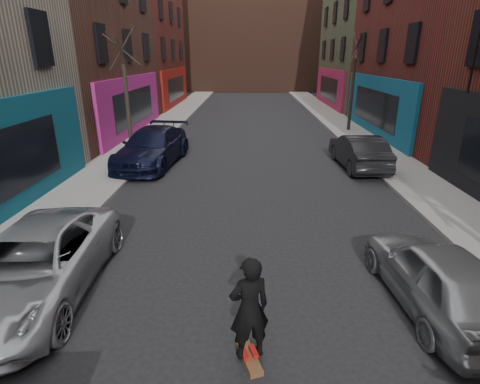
{
  "coord_description": "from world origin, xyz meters",
  "views": [
    {
      "loc": [
        -0.29,
        -0.42,
        4.65
      ],
      "look_at": [
        -0.49,
        7.93,
        1.6
      ],
      "focal_mm": 28.0,
      "sensor_mm": 36.0,
      "label": 1
    }
  ],
  "objects_px": {
    "tree_left_far": "(125,84)",
    "parked_right_far": "(439,276)",
    "parked_right_end": "(359,151)",
    "parked_left_far": "(34,264)",
    "tree_right_far": "(354,75)",
    "skateboard": "(249,357)",
    "skateboarder": "(249,309)",
    "parked_left_end": "(152,147)"
  },
  "relations": [
    {
      "from": "skateboard",
      "to": "skateboarder",
      "type": "bearing_deg",
      "value": 0.0
    },
    {
      "from": "parked_right_end",
      "to": "skateboarder",
      "type": "distance_m",
      "value": 12.22
    },
    {
      "from": "skateboarder",
      "to": "tree_left_far",
      "type": "bearing_deg",
      "value": -85.36
    },
    {
      "from": "parked_right_end",
      "to": "skateboard",
      "type": "relative_size",
      "value": 5.53
    },
    {
      "from": "parked_right_end",
      "to": "parked_right_far",
      "type": "bearing_deg",
      "value": 80.81
    },
    {
      "from": "tree_left_far",
      "to": "parked_left_far",
      "type": "height_order",
      "value": "tree_left_far"
    },
    {
      "from": "parked_right_end",
      "to": "skateboarder",
      "type": "xyz_separation_m",
      "value": [
        -4.78,
        -11.25,
        0.26
      ]
    },
    {
      "from": "tree_left_far",
      "to": "parked_left_far",
      "type": "distance_m",
      "value": 12.34
    },
    {
      "from": "skateboarder",
      "to": "parked_right_far",
      "type": "bearing_deg",
      "value": -177.1
    },
    {
      "from": "parked_right_end",
      "to": "parked_left_far",
      "type": "bearing_deg",
      "value": 43.88
    },
    {
      "from": "parked_left_end",
      "to": "parked_right_end",
      "type": "bearing_deg",
      "value": 4.33
    },
    {
      "from": "tree_right_far",
      "to": "skateboarder",
      "type": "height_order",
      "value": "tree_right_far"
    },
    {
      "from": "parked_right_far",
      "to": "skateboarder",
      "type": "distance_m",
      "value": 3.91
    },
    {
      "from": "tree_right_far",
      "to": "skateboard",
      "type": "relative_size",
      "value": 8.5
    },
    {
      "from": "parked_left_far",
      "to": "parked_right_far",
      "type": "distance_m",
      "value": 7.97
    },
    {
      "from": "parked_left_end",
      "to": "skateboard",
      "type": "bearing_deg",
      "value": -63.21
    },
    {
      "from": "tree_left_far",
      "to": "skateboard",
      "type": "height_order",
      "value": "tree_left_far"
    },
    {
      "from": "parked_right_far",
      "to": "skateboarder",
      "type": "bearing_deg",
      "value": 17.67
    },
    {
      "from": "parked_left_end",
      "to": "skateboard",
      "type": "distance_m",
      "value": 12.35
    },
    {
      "from": "skateboard",
      "to": "skateboarder",
      "type": "height_order",
      "value": "skateboarder"
    },
    {
      "from": "tree_right_far",
      "to": "skateboard",
      "type": "distance_m",
      "value": 20.96
    },
    {
      "from": "tree_right_far",
      "to": "parked_right_end",
      "type": "height_order",
      "value": "tree_right_far"
    },
    {
      "from": "parked_left_end",
      "to": "parked_right_end",
      "type": "xyz_separation_m",
      "value": [
        9.12,
        -0.29,
        -0.08
      ]
    },
    {
      "from": "parked_left_end",
      "to": "parked_right_far",
      "type": "xyz_separation_m",
      "value": [
        7.96,
        -10.09,
        -0.12
      ]
    },
    {
      "from": "tree_right_far",
      "to": "parked_right_far",
      "type": "relative_size",
      "value": 1.69
    },
    {
      "from": "tree_left_far",
      "to": "parked_right_end",
      "type": "height_order",
      "value": "tree_left_far"
    },
    {
      "from": "parked_left_far",
      "to": "parked_right_far",
      "type": "xyz_separation_m",
      "value": [
        7.96,
        -0.24,
        -0.01
      ]
    },
    {
      "from": "parked_right_end",
      "to": "skateboarder",
      "type": "height_order",
      "value": "skateboarder"
    },
    {
      "from": "parked_right_far",
      "to": "parked_left_end",
      "type": "bearing_deg",
      "value": -55.85
    },
    {
      "from": "parked_right_far",
      "to": "skateboard",
      "type": "bearing_deg",
      "value": 17.67
    },
    {
      "from": "tree_right_far",
      "to": "parked_right_far",
      "type": "bearing_deg",
      "value": -98.87
    },
    {
      "from": "parked_left_far",
      "to": "tree_right_far",
      "type": "bearing_deg",
      "value": 56.36
    },
    {
      "from": "skateboard",
      "to": "skateboarder",
      "type": "xyz_separation_m",
      "value": [
        0.0,
        0.0,
        0.94
      ]
    },
    {
      "from": "parked_right_far",
      "to": "parked_right_end",
      "type": "distance_m",
      "value": 9.86
    },
    {
      "from": "tree_left_far",
      "to": "tree_right_far",
      "type": "relative_size",
      "value": 0.96
    },
    {
      "from": "parked_left_far",
      "to": "skateboarder",
      "type": "bearing_deg",
      "value": -23.83
    },
    {
      "from": "tree_left_far",
      "to": "parked_right_far",
      "type": "relative_size",
      "value": 1.62
    },
    {
      "from": "tree_left_far",
      "to": "skateboarder",
      "type": "bearing_deg",
      "value": -66.45
    },
    {
      "from": "parked_left_far",
      "to": "skateboard",
      "type": "xyz_separation_m",
      "value": [
        4.34,
        -1.69,
        -0.65
      ]
    },
    {
      "from": "parked_left_far",
      "to": "parked_right_end",
      "type": "bearing_deg",
      "value": 43.77
    },
    {
      "from": "parked_right_end",
      "to": "tree_left_far",
      "type": "bearing_deg",
      "value": -15.02
    },
    {
      "from": "tree_left_far",
      "to": "skateboard",
      "type": "xyz_separation_m",
      "value": [
        5.94,
        -13.63,
        -3.33
      ]
    }
  ]
}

